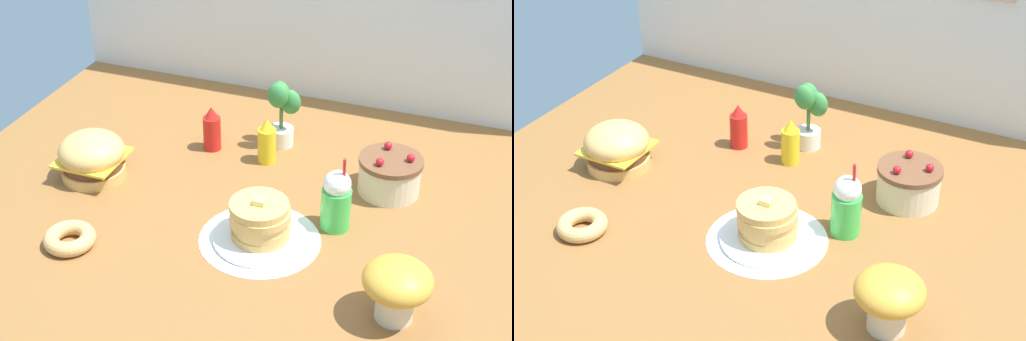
% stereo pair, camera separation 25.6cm
% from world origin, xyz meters
% --- Properties ---
extents(ground_plane, '(2.23, 2.06, 0.02)m').
position_xyz_m(ground_plane, '(0.00, 0.00, -0.01)').
color(ground_plane, brown).
extents(doily_mat, '(0.41, 0.41, 0.00)m').
position_xyz_m(doily_mat, '(0.14, -0.04, 0.00)').
color(doily_mat, white).
rests_on(doily_mat, ground_plane).
extents(burger, '(0.24, 0.24, 0.18)m').
position_xyz_m(burger, '(-0.58, 0.11, 0.08)').
color(burger, '#DBA859').
rests_on(burger, ground_plane).
extents(pancake_stack, '(0.31, 0.31, 0.16)m').
position_xyz_m(pancake_stack, '(0.14, -0.04, 0.07)').
color(pancake_stack, white).
rests_on(pancake_stack, doily_mat).
extents(layer_cake, '(0.23, 0.23, 0.17)m').
position_xyz_m(layer_cake, '(0.47, 0.39, 0.07)').
color(layer_cake, beige).
rests_on(layer_cake, ground_plane).
extents(ketchup_bottle, '(0.07, 0.07, 0.18)m').
position_xyz_m(ketchup_bottle, '(-0.24, 0.45, 0.09)').
color(ketchup_bottle, red).
rests_on(ketchup_bottle, ground_plane).
extents(mustard_bottle, '(0.07, 0.07, 0.18)m').
position_xyz_m(mustard_bottle, '(-0.01, 0.43, 0.09)').
color(mustard_bottle, yellow).
rests_on(mustard_bottle, ground_plane).
extents(cream_soda_cup, '(0.10, 0.10, 0.28)m').
position_xyz_m(cream_soda_cup, '(0.35, 0.11, 0.11)').
color(cream_soda_cup, green).
rests_on(cream_soda_cup, ground_plane).
extents(donut_pink_glaze, '(0.17, 0.17, 0.05)m').
position_xyz_m(donut_pink_glaze, '(-0.43, -0.29, 0.03)').
color(donut_pink_glaze, tan).
rests_on(donut_pink_glaze, ground_plane).
extents(potted_plant, '(0.13, 0.11, 0.28)m').
position_xyz_m(potted_plant, '(0.00, 0.57, 0.15)').
color(potted_plant, white).
rests_on(potted_plant, ground_plane).
extents(mushroom_stool, '(0.20, 0.20, 0.19)m').
position_xyz_m(mushroom_stool, '(0.63, -0.25, 0.12)').
color(mushroom_stool, beige).
rests_on(mushroom_stool, ground_plane).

